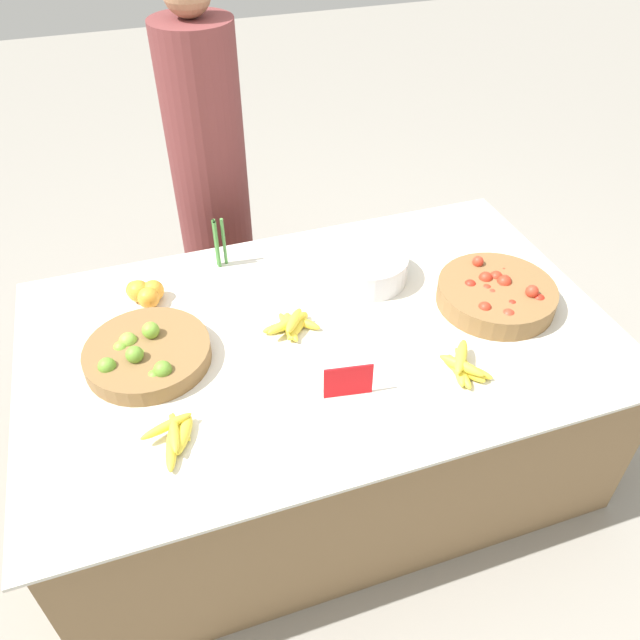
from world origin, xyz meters
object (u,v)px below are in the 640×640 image
lime_bowl (147,354)px  price_sign (348,381)px  tomato_basket (497,294)px  metal_bowl (367,267)px  vendor_person (211,182)px

lime_bowl → price_sign: (0.54, -0.33, 0.02)m
tomato_basket → price_sign: 0.67m
metal_bowl → price_sign: 0.58m
vendor_person → price_sign: bearing=-83.4°
tomato_basket → vendor_person: 1.30m
lime_bowl → metal_bowl: 0.82m
price_sign → vendor_person: (-0.15, 1.28, 0.01)m
lime_bowl → price_sign: 0.63m
metal_bowl → price_sign: price_sign is taller
tomato_basket → vendor_person: vendor_person is taller
vendor_person → tomato_basket: bearing=-53.2°
price_sign → tomato_basket: bearing=29.6°
tomato_basket → vendor_person: bearing=126.8°
tomato_basket → metal_bowl: size_ratio=1.37×
metal_bowl → price_sign: (-0.27, -0.51, 0.01)m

